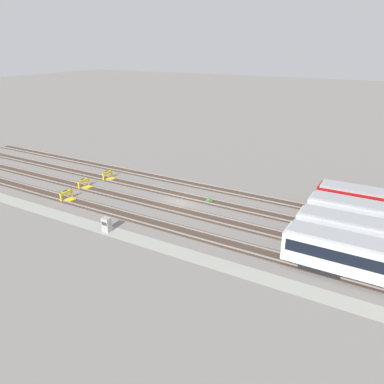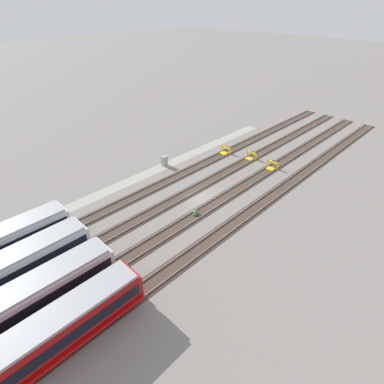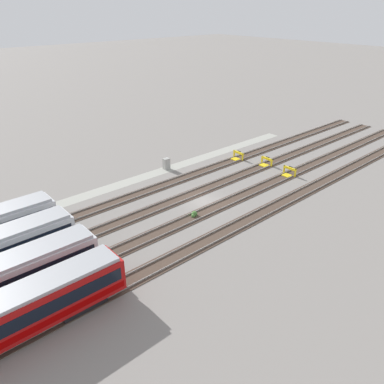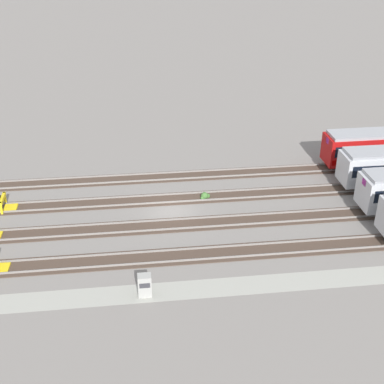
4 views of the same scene
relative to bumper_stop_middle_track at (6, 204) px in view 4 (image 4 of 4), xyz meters
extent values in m
plane|color=gray|center=(13.92, -2.19, -0.51)|extent=(400.00, 400.00, 0.00)
cube|color=#9E9E93|center=(13.92, -12.72, -0.51)|extent=(54.00, 2.00, 0.01)
cube|color=#47382D|center=(13.92, -8.77, -0.48)|extent=(90.00, 2.23, 0.06)
cube|color=gray|center=(13.92, -8.05, -0.38)|extent=(90.00, 0.07, 0.15)
cube|color=gray|center=(13.92, -9.49, -0.38)|extent=(90.00, 0.07, 0.15)
cube|color=#47382D|center=(13.92, -4.39, -0.48)|extent=(90.00, 2.24, 0.06)
cube|color=gray|center=(13.92, -3.67, -0.38)|extent=(90.00, 0.07, 0.15)
cube|color=gray|center=(13.92, -5.10, -0.38)|extent=(90.00, 0.07, 0.15)
cube|color=#47382D|center=(13.92, 0.00, -0.48)|extent=(90.00, 2.24, 0.06)
cube|color=gray|center=(13.92, 0.71, -0.38)|extent=(90.00, 0.07, 0.15)
cube|color=gray|center=(13.92, -0.72, -0.38)|extent=(90.00, 0.07, 0.15)
cube|color=#47382D|center=(13.92, 4.38, -0.48)|extent=(90.00, 2.23, 0.06)
cube|color=gray|center=(13.92, 5.10, -0.38)|extent=(90.00, 0.07, 0.15)
cube|color=gray|center=(13.92, 3.66, -0.38)|extent=(90.00, 0.07, 0.15)
cube|color=#B21E99|center=(29.60, -4.51, 2.54)|extent=(0.09, 0.70, 0.56)
cube|color=#B21E99|center=(29.60, 4.27, 2.54)|extent=(0.09, 0.70, 0.56)
cube|color=black|center=(32.98, 4.30, -0.16)|extent=(3.62, 2.27, 0.70)
cube|color=#B21E99|center=(29.60, 0.05, 2.54)|extent=(0.08, 0.70, 0.56)
cube|color=black|center=(32.98, 0.04, -0.16)|extent=(3.61, 2.26, 0.70)
cube|color=yellow|center=(1.18, -8.79, -0.42)|extent=(1.14, 1.12, 0.18)
cube|color=yellow|center=(-0.25, 0.90, 0.06)|extent=(0.18, 0.18, 1.15)
cube|color=yellow|center=(-0.23, -0.90, 0.06)|extent=(0.18, 0.18, 1.15)
cube|color=yellow|center=(-0.24, 0.00, 0.49)|extent=(0.26, 2.00, 0.30)
cube|color=yellow|center=(0.31, 0.00, -0.42)|extent=(1.11, 1.09, 0.18)
cube|color=black|center=(-0.42, 0.00, 0.49)|extent=(0.13, 0.60, 0.44)
cube|color=#9E9E99|center=(11.25, -12.89, 0.29)|extent=(0.90, 0.70, 1.60)
cube|color=#333338|center=(11.25, -13.25, 0.53)|extent=(0.70, 0.04, 0.36)
sphere|color=#427033|center=(17.06, -0.21, -0.23)|extent=(0.64, 0.64, 0.64)
sphere|color=#427033|center=(17.36, -0.09, -0.33)|extent=(0.44, 0.44, 0.44)
sphere|color=#427033|center=(16.84, -0.39, -0.37)|extent=(0.36, 0.36, 0.36)
camera|label=1|loc=(37.40, -39.57, 18.40)|focal=35.00mm
camera|label=2|loc=(38.59, 20.52, 22.30)|focal=28.00mm
camera|label=3|loc=(40.98, 26.86, 20.66)|focal=35.00mm
camera|label=4|loc=(10.98, -41.21, 22.47)|focal=50.00mm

